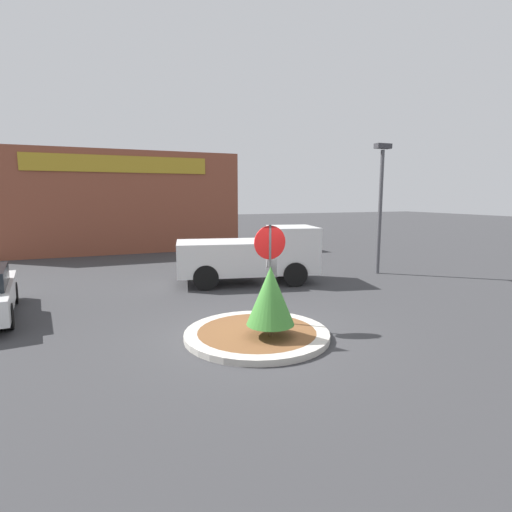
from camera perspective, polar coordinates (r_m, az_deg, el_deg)
ground_plane at (r=9.49m, az=0.12°, el=-11.51°), size 120.00×120.00×0.00m
traffic_island at (r=9.46m, az=0.12°, el=-11.09°), size 3.37×3.37×0.15m
stop_sign at (r=9.72m, az=1.99°, el=0.03°), size 0.82×0.07×2.57m
island_shrub at (r=8.85m, az=2.07°, el=-5.67°), size 1.07×1.07×1.59m
utility_truck at (r=15.04m, az=-0.77°, el=0.21°), size 5.51×3.12×2.11m
storefront_building at (r=26.44m, az=-19.15°, el=7.31°), size 13.72×6.07×5.80m
light_pole at (r=17.49m, az=17.38°, el=8.05°), size 0.70×0.30×5.37m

